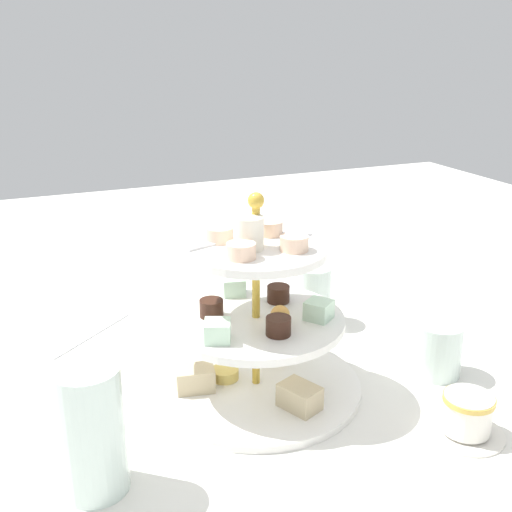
{
  "coord_description": "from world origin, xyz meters",
  "views": [
    {
      "loc": [
        0.27,
        0.65,
        0.43
      ],
      "look_at": [
        0.0,
        0.0,
        0.18
      ],
      "focal_mm": 43.38,
      "sensor_mm": 36.0,
      "label": 1
    }
  ],
  "objects_px": {
    "tiered_serving_stand": "(256,332)",
    "water_glass_tall_right": "(91,430)",
    "teacup_with_saucer": "(467,416)",
    "water_glass_mid_back": "(312,295)",
    "butter_knife_left": "(90,334)",
    "water_glass_short_left": "(438,349)"
  },
  "relations": [
    {
      "from": "tiered_serving_stand",
      "to": "water_glass_tall_right",
      "type": "xyz_separation_m",
      "value": [
        0.22,
        0.11,
        -0.01
      ]
    },
    {
      "from": "teacup_with_saucer",
      "to": "water_glass_mid_back",
      "type": "distance_m",
      "value": 0.34
    },
    {
      "from": "tiered_serving_stand",
      "to": "teacup_with_saucer",
      "type": "height_order",
      "value": "tiered_serving_stand"
    },
    {
      "from": "tiered_serving_stand",
      "to": "water_glass_tall_right",
      "type": "distance_m",
      "value": 0.25
    },
    {
      "from": "teacup_with_saucer",
      "to": "butter_knife_left",
      "type": "bearing_deg",
      "value": -49.55
    },
    {
      "from": "water_glass_tall_right",
      "to": "butter_knife_left",
      "type": "bearing_deg",
      "value": -97.5
    },
    {
      "from": "tiered_serving_stand",
      "to": "water_glass_short_left",
      "type": "distance_m",
      "value": 0.25
    },
    {
      "from": "water_glass_mid_back",
      "to": "butter_knife_left",
      "type": "bearing_deg",
      "value": -14.33
    },
    {
      "from": "tiered_serving_stand",
      "to": "teacup_with_saucer",
      "type": "distance_m",
      "value": 0.27
    },
    {
      "from": "water_glass_short_left",
      "to": "water_glass_mid_back",
      "type": "xyz_separation_m",
      "value": [
        0.08,
        -0.21,
        0.01
      ]
    },
    {
      "from": "water_glass_tall_right",
      "to": "tiered_serving_stand",
      "type": "bearing_deg",
      "value": -153.55
    },
    {
      "from": "teacup_with_saucer",
      "to": "water_glass_short_left",
      "type": "bearing_deg",
      "value": -114.17
    },
    {
      "from": "water_glass_short_left",
      "to": "teacup_with_saucer",
      "type": "relative_size",
      "value": 0.83
    },
    {
      "from": "teacup_with_saucer",
      "to": "butter_knife_left",
      "type": "xyz_separation_m",
      "value": [
        0.36,
        -0.43,
        -0.02
      ]
    },
    {
      "from": "teacup_with_saucer",
      "to": "water_glass_mid_back",
      "type": "bearing_deg",
      "value": -86.02
    },
    {
      "from": "water_glass_short_left",
      "to": "butter_knife_left",
      "type": "distance_m",
      "value": 0.52
    },
    {
      "from": "water_glass_tall_right",
      "to": "teacup_with_saucer",
      "type": "bearing_deg",
      "value": 169.86
    },
    {
      "from": "tiered_serving_stand",
      "to": "teacup_with_saucer",
      "type": "bearing_deg",
      "value": 135.39
    },
    {
      "from": "water_glass_short_left",
      "to": "water_glass_mid_back",
      "type": "distance_m",
      "value": 0.23
    },
    {
      "from": "teacup_with_saucer",
      "to": "butter_knife_left",
      "type": "relative_size",
      "value": 0.53
    },
    {
      "from": "water_glass_tall_right",
      "to": "water_glass_mid_back",
      "type": "relative_size",
      "value": 1.48
    },
    {
      "from": "teacup_with_saucer",
      "to": "water_glass_tall_right",
      "type": "bearing_deg",
      "value": -10.14
    }
  ]
}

